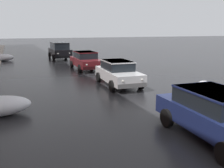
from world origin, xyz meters
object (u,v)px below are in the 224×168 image
object	(u,v)px
sedan_darkblue_approaching_near_lane	(217,113)
sedan_maroon_parked_kerbside_mid	(86,60)
sedan_white_parked_kerbside_close	(118,72)
suv_black_parked_far_down_block	(60,50)

from	to	relation	value
sedan_darkblue_approaching_near_lane	sedan_maroon_parked_kerbside_mid	world-z (taller)	same
sedan_white_parked_kerbside_close	suv_black_parked_far_down_block	bearing A→B (deg)	92.67
sedan_darkblue_approaching_near_lane	sedan_white_parked_kerbside_close	xyz separation A→B (m)	(0.17, 7.60, -0.00)
sedan_white_parked_kerbside_close	suv_black_parked_far_down_block	world-z (taller)	suv_black_parked_far_down_block
sedan_darkblue_approaching_near_lane	sedan_maroon_parked_kerbside_mid	bearing A→B (deg)	89.45
sedan_darkblue_approaching_near_lane	suv_black_parked_far_down_block	world-z (taller)	suv_black_parked_far_down_block
suv_black_parked_far_down_block	sedan_white_parked_kerbside_close	bearing A→B (deg)	-87.33
suv_black_parked_far_down_block	sedan_maroon_parked_kerbside_mid	bearing A→B (deg)	-85.39
sedan_white_parked_kerbside_close	sedan_maroon_parked_kerbside_mid	size ratio (longest dim) A/B	0.96
sedan_maroon_parked_kerbside_mid	suv_black_parked_far_down_block	bearing A→B (deg)	94.61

